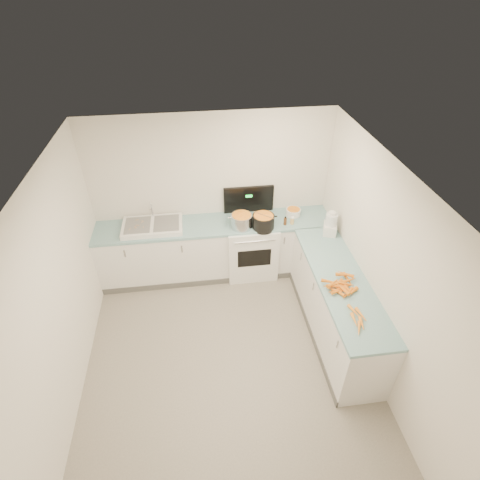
{
  "coord_description": "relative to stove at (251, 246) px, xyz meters",
  "views": [
    {
      "loc": [
        -0.24,
        -2.88,
        4.06
      ],
      "look_at": [
        0.3,
        1.1,
        1.05
      ],
      "focal_mm": 28.0,
      "sensor_mm": 36.0,
      "label": 1
    }
  ],
  "objects": [
    {
      "name": "steel_pot",
      "position": [
        -0.16,
        -0.13,
        0.56
      ],
      "size": [
        0.32,
        0.32,
        0.23
      ],
      "primitive_type": "cylinder",
      "rotation": [
        0.0,
        0.0,
        -0.05
      ],
      "color": "silver",
      "rests_on": "stove"
    },
    {
      "name": "ceiling",
      "position": [
        -0.55,
        -1.69,
        2.03
      ],
      "size": [
        3.5,
        4.0,
        0.0
      ],
      "primitive_type": null,
      "rotation": [
        3.14,
        0.0,
        0.0
      ],
      "color": "silver",
      "rests_on": "ground"
    },
    {
      "name": "wall_left",
      "position": [
        -2.3,
        -1.69,
        0.78
      ],
      "size": [
        0.0,
        4.0,
        2.5
      ],
      "primitive_type": null,
      "rotation": [
        1.57,
        0.0,
        1.57
      ],
      "color": "silver",
      "rests_on": "ground"
    },
    {
      "name": "sink",
      "position": [
        -1.45,
        0.02,
        0.5
      ],
      "size": [
        0.86,
        0.52,
        0.31
      ],
      "color": "white",
      "rests_on": "counter_back"
    },
    {
      "name": "extract_bottle",
      "position": [
        0.48,
        -0.15,
        0.52
      ],
      "size": [
        0.05,
        0.05,
        0.11
      ],
      "primitive_type": "cylinder",
      "color": "#593319",
      "rests_on": "counter_back"
    },
    {
      "name": "peeled_carrots",
      "position": [
        0.84,
        -2.05,
        0.49
      ],
      "size": [
        0.19,
        0.43,
        0.04
      ],
      "color": "orange",
      "rests_on": "counter_right"
    },
    {
      "name": "carrot_pile",
      "position": [
        0.84,
        -1.54,
        0.5
      ],
      "size": [
        0.45,
        0.45,
        0.1
      ],
      "color": "orange",
      "rests_on": "counter_right"
    },
    {
      "name": "wooden_spoon",
      "position": [
        0.14,
        -0.18,
        0.68
      ],
      "size": [
        0.25,
        0.23,
        0.01
      ],
      "primitive_type": "cylinder",
      "rotation": [
        1.57,
        0.0,
        0.84
      ],
      "color": "#AD7A47",
      "rests_on": "black_pot"
    },
    {
      "name": "stove",
      "position": [
        0.0,
        0.0,
        0.0
      ],
      "size": [
        0.76,
        0.65,
        1.36
      ],
      "color": "white",
      "rests_on": "ground"
    },
    {
      "name": "peelings",
      "position": [
        -1.64,
        0.02,
        0.54
      ],
      "size": [
        0.21,
        0.27,
        0.01
      ],
      "color": "tan",
      "rests_on": "sink"
    },
    {
      "name": "black_pot",
      "position": [
        0.14,
        -0.18,
        0.56
      ],
      "size": [
        0.32,
        0.32,
        0.23
      ],
      "primitive_type": "cylinder",
      "rotation": [
        0.0,
        0.0,
        0.02
      ],
      "color": "black",
      "rests_on": "stove"
    },
    {
      "name": "floor",
      "position": [
        -0.55,
        -1.69,
        -0.47
      ],
      "size": [
        3.5,
        4.0,
        0.0
      ],
      "primitive_type": null,
      "color": "gray",
      "rests_on": "ground"
    },
    {
      "name": "spice_jar",
      "position": [
        0.58,
        -0.14,
        0.52
      ],
      "size": [
        0.06,
        0.06,
        0.1
      ],
      "primitive_type": "cylinder",
      "color": "#E5B266",
      "rests_on": "counter_back"
    },
    {
      "name": "mixing_bowl",
      "position": [
        0.66,
        0.09,
        0.52
      ],
      "size": [
        0.3,
        0.3,
        0.1
      ],
      "primitive_type": "cylinder",
      "rotation": [
        0.0,
        0.0,
        0.41
      ],
      "color": "white",
      "rests_on": "counter_back"
    },
    {
      "name": "wall_right",
      "position": [
        1.2,
        -1.69,
        0.78
      ],
      "size": [
        0.0,
        4.0,
        2.5
      ],
      "primitive_type": null,
      "rotation": [
        1.57,
        0.0,
        -1.57
      ],
      "color": "silver",
      "rests_on": "ground"
    },
    {
      "name": "counter_right",
      "position": [
        0.9,
        -1.39,
        -0.0
      ],
      "size": [
        0.62,
        2.2,
        0.94
      ],
      "color": "white",
      "rests_on": "ground"
    },
    {
      "name": "food_processor",
      "position": [
        1.05,
        -0.45,
        0.62
      ],
      "size": [
        0.23,
        0.26,
        0.36
      ],
      "color": "white",
      "rests_on": "counter_right"
    },
    {
      "name": "counter_back",
      "position": [
        -0.55,
        0.01,
        -0.0
      ],
      "size": [
        3.5,
        0.62,
        0.94
      ],
      "color": "white",
      "rests_on": "ground"
    },
    {
      "name": "wall_back",
      "position": [
        -0.55,
        0.31,
        0.78
      ],
      "size": [
        3.5,
        0.0,
        2.5
      ],
      "primitive_type": null,
      "rotation": [
        1.57,
        0.0,
        0.0
      ],
      "color": "silver",
      "rests_on": "ground"
    }
  ]
}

